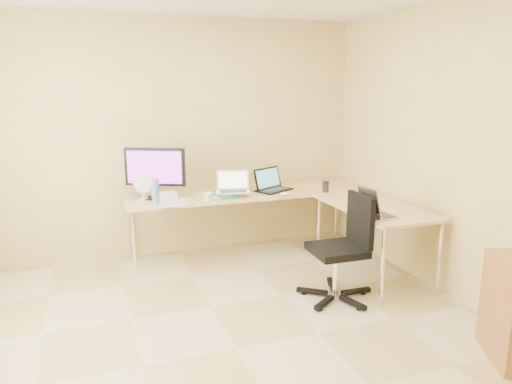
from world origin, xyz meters
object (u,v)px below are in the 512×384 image
object	(u,v)px
laptop_center	(233,182)
office_chair	(337,246)
desk_main	(248,224)
laptop_return	(379,204)
mug	(208,197)
water_bottle	(156,192)
monitor	(155,173)
keyboard	(223,197)
desk_fan	(143,188)
desk_return	(374,241)
laptop_black	(274,180)

from	to	relation	value
laptop_center	office_chair	xyz separation A→B (m)	(0.59, -1.18, -0.39)
desk_main	laptop_return	distance (m)	1.64
desk_main	mug	bearing A→B (deg)	-150.62
water_bottle	office_chair	distance (m)	1.83
monitor	laptop_center	bearing A→B (deg)	13.25
desk_main	mug	size ratio (longest dim) A/B	26.00
keyboard	desk_fan	world-z (taller)	desk_fan
monitor	water_bottle	size ratio (longest dim) A/B	2.50
desk_return	laptop_center	xyz separation A→B (m)	(-1.19, 0.84, 0.52)
laptop_black	laptop_return	bearing A→B (deg)	-97.48
monitor	laptop_return	distance (m)	2.24
mug	laptop_return	distance (m)	1.68
laptop_black	water_bottle	bearing A→B (deg)	160.25
water_bottle	desk_main	bearing A→B (deg)	12.14
mug	monitor	bearing A→B (deg)	147.03
desk_return	laptop_return	xyz separation A→B (m)	(-0.21, -0.36, 0.48)
keyboard	laptop_return	distance (m)	1.61
desk_main	laptop_black	bearing A→B (deg)	-8.27
desk_main	office_chair	world-z (taller)	office_chair
desk_return	laptop_black	xyz separation A→B (m)	(-0.69, 0.96, 0.49)
keyboard	water_bottle	distance (m)	0.70
office_chair	keyboard	bearing A→B (deg)	123.20
laptop_black	laptop_return	size ratio (longest dim) A/B	1.16
monitor	keyboard	bearing A→B (deg)	8.65
monitor	laptop_black	bearing A→B (deg)	23.10
laptop_center	mug	world-z (taller)	laptop_center
desk_return	laptop_center	bearing A→B (deg)	144.83
desk_fan	laptop_return	size ratio (longest dim) A/B	0.72
laptop_black	desk_fan	bearing A→B (deg)	150.29
desk_return	desk_fan	world-z (taller)	desk_fan
laptop_center	monitor	bearing A→B (deg)	-176.37
monitor	mug	world-z (taller)	monitor
laptop_center	desk_fan	xyz separation A→B (m)	(-0.91, 0.17, -0.03)
desk_return	water_bottle	world-z (taller)	water_bottle
water_bottle	desk_fan	xyz separation A→B (m)	(-0.09, 0.23, -0.00)
desk_return	laptop_black	bearing A→B (deg)	125.59
monitor	laptop_black	size ratio (longest dim) A/B	1.57
keyboard	office_chair	bearing A→B (deg)	-70.94
desk_fan	office_chair	bearing A→B (deg)	-17.47
keyboard	laptop_center	bearing A→B (deg)	2.08
laptop_black	water_bottle	xyz separation A→B (m)	(-1.32, -0.18, -0.00)
desk_return	keyboard	bearing A→B (deg)	148.32
monitor	office_chair	bearing A→B (deg)	-19.31
desk_main	laptop_return	xyz separation A→B (m)	(0.77, -1.36, 0.48)
laptop_center	laptop_black	xyz separation A→B (m)	(0.51, 0.12, -0.03)
desk_fan	monitor	bearing A→B (deg)	21.56
office_chair	desk_fan	bearing A→B (deg)	139.43
laptop_center	keyboard	distance (m)	0.19
keyboard	laptop_return	bearing A→B (deg)	-59.22
laptop_return	keyboard	bearing A→B (deg)	39.44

